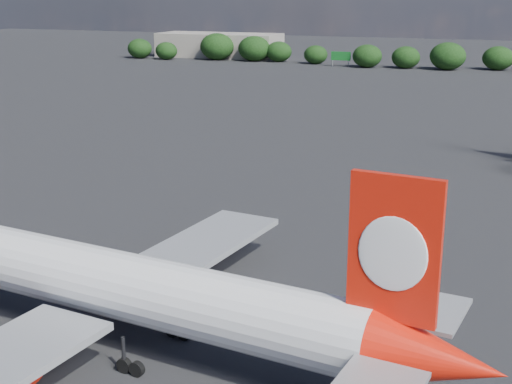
% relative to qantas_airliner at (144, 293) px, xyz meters
% --- Properties ---
extents(ground, '(500.00, 500.00, 0.00)m').
position_rel_qantas_airliner_xyz_m(ground, '(-12.98, 60.59, -4.32)').
color(ground, black).
rests_on(ground, ground).
extents(qantas_airliner, '(43.50, 41.46, 14.19)m').
position_rel_qantas_airliner_xyz_m(qantas_airliner, '(0.00, 0.00, 0.00)').
color(qantas_airliner, white).
rests_on(qantas_airliner, ground).
extents(terminal_building, '(42.00, 16.00, 8.00)m').
position_rel_qantas_airliner_xyz_m(terminal_building, '(-77.98, 192.59, -0.32)').
color(terminal_building, gray).
rests_on(terminal_building, ground).
extents(highway_sign, '(6.00, 0.30, 4.50)m').
position_rel_qantas_airliner_xyz_m(highway_sign, '(-30.98, 176.59, -1.19)').
color(highway_sign, '#125D1E').
rests_on(highway_sign, ground).
extents(billboard_yellow, '(5.00, 0.30, 5.50)m').
position_rel_qantas_airliner_xyz_m(billboard_yellow, '(-0.98, 182.59, -0.45)').
color(billboard_yellow, gold).
rests_on(billboard_yellow, ground).
extents(horizon_treeline, '(202.36, 14.13, 9.28)m').
position_rel_qantas_airliner_xyz_m(horizon_treeline, '(-0.58, 180.12, -0.50)').
color(horizon_treeline, black).
rests_on(horizon_treeline, ground).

